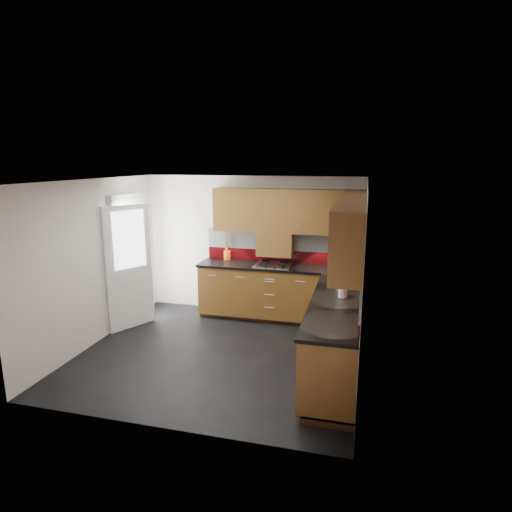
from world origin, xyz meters
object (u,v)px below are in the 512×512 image
(utensil_pot, at_px, (227,254))
(gas_hob, at_px, (273,265))
(toaster, at_px, (353,264))
(food_processor, at_px, (343,279))

(utensil_pot, bearing_deg, gas_hob, -15.09)
(gas_hob, relative_size, utensil_pot, 1.39)
(toaster, bearing_deg, utensil_pot, 176.89)
(utensil_pot, bearing_deg, food_processor, -31.33)
(food_processor, bearing_deg, toaster, 84.31)
(toaster, bearing_deg, gas_hob, -174.77)
(utensil_pot, bearing_deg, toaster, -3.11)
(utensil_pot, height_order, food_processor, utensil_pot)
(toaster, xyz_separation_m, food_processor, (-0.11, -1.14, 0.04))
(gas_hob, bearing_deg, food_processor, -40.71)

